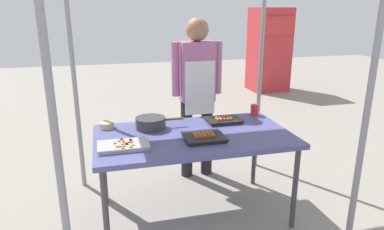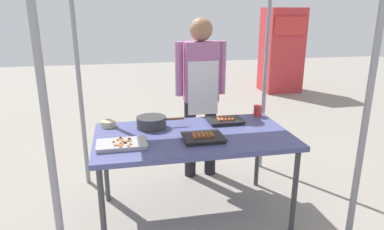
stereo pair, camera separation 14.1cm
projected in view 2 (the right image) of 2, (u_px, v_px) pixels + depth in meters
ground_plane at (193, 214)px, 3.10m from camera, size 18.00×18.00×0.00m
stall_table at (193, 140)px, 2.90m from camera, size 1.60×0.90×0.75m
tray_grilled_sausages at (203, 137)px, 2.76m from camera, size 0.32×0.27×0.05m
tray_meat_skewers at (122, 144)px, 2.62m from camera, size 0.37×0.23×0.04m
tray_pork_links at (225, 120)px, 3.17m from camera, size 0.31×0.22×0.05m
cooking_wok at (152, 122)px, 3.02m from camera, size 0.42×0.26×0.10m
condiment_bowl at (108, 124)px, 3.06m from camera, size 0.13×0.13×0.05m
drink_cup_near_edge at (258, 111)px, 3.35m from camera, size 0.08×0.08×0.10m
vendor_woman at (201, 86)px, 3.55m from camera, size 0.52×0.23×1.66m
neighbor_stall_left at (281, 50)px, 7.47m from camera, size 0.78×0.70×1.75m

